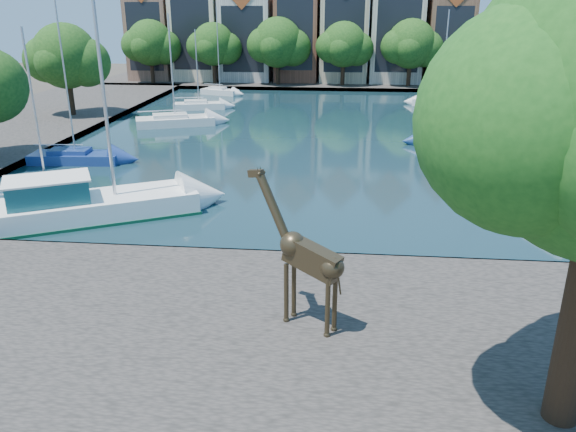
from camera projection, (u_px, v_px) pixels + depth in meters
name	position (u px, v px, depth m)	size (l,w,h in m)	color
ground	(284.00, 262.00, 22.52)	(160.00, 160.00, 0.00)	#38332B
water_basin	(315.00, 134.00, 44.88)	(38.00, 50.00, 0.08)	black
near_quay	(258.00, 358.00, 15.91)	(50.00, 14.00, 0.50)	#453F3B
far_quay	(327.00, 81.00, 74.63)	(60.00, 16.00, 0.50)	#453F3B
left_quay	(18.00, 125.00, 47.08)	(14.00, 52.00, 0.50)	#453F3B
townhouse_west_end	(155.00, 25.00, 74.22)	(5.44, 9.18, 14.93)	brown
townhouse_west_mid	(199.00, 18.00, 73.36)	(5.94, 9.18, 16.79)	beige
townhouse_west_inner	(248.00, 25.00, 73.09)	(6.43, 9.18, 15.15)	beige
townhouse_center	(298.00, 17.00, 72.14)	(5.44, 9.18, 16.93)	brown
townhouse_east_inner	(344.00, 22.00, 71.82)	(5.94, 9.18, 15.79)	tan
townhouse_east_mid	(396.00, 19.00, 71.09)	(6.43, 9.18, 16.65)	beige
townhouse_east_end	(448.00, 27.00, 70.85)	(5.44, 9.18, 14.43)	brown
far_tree_far_west	(151.00, 44.00, 69.76)	(7.28, 5.60, 7.68)	#332114
far_tree_west	(214.00, 46.00, 69.07)	(6.76, 5.20, 7.36)	#332114
far_tree_mid_west	(279.00, 44.00, 68.27)	(7.80, 6.00, 8.00)	#332114
far_tree_mid_east	(344.00, 46.00, 67.60)	(7.02, 5.40, 7.52)	#332114
far_tree_east	(412.00, 46.00, 66.83)	(7.54, 5.80, 7.84)	#332114
far_tree_far_east	(480.00, 47.00, 66.16)	(6.76, 5.20, 7.36)	#332114
side_tree_left_far	(67.00, 58.00, 48.72)	(7.28, 5.60, 7.88)	#332114
giraffe_statue	(305.00, 256.00, 16.41)	(2.97, 1.90, 4.63)	#372C1B
motorsailer	(83.00, 202.00, 26.48)	(10.09, 7.20, 11.15)	white
sailboat_left_a	(49.00, 203.00, 27.44)	(4.73, 3.24, 8.72)	silver
sailboat_left_b	(76.00, 155.00, 36.37)	(5.84, 2.42, 10.34)	navy
sailboat_left_c	(175.00, 119.00, 47.66)	(6.87, 4.42, 9.03)	silver
sailboat_left_d	(199.00, 104.00, 55.33)	(5.28, 3.00, 7.51)	white
sailboat_left_e	(220.00, 90.00, 64.42)	(4.58, 2.78, 9.53)	silver
sailboat_right_b	(476.00, 135.00, 41.78)	(8.44, 4.64, 10.50)	navy
sailboat_right_c	(485.00, 125.00, 45.34)	(5.00, 2.12, 10.03)	white
sailboat_right_d	(441.00, 101.00, 56.70)	(5.66, 3.72, 9.26)	silver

